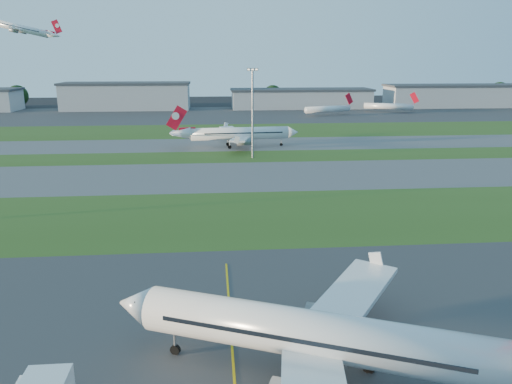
{
  "coord_description": "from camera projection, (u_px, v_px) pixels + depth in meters",
  "views": [
    {
      "loc": [
        3.59,
        -36.46,
        28.68
      ],
      "look_at": [
        10.45,
        43.47,
        7.0
      ],
      "focal_mm": 35.0,
      "sensor_mm": 36.0,
      "label": 1
    }
  ],
  "objects": [
    {
      "name": "taxiway_b",
      "position": [
        203.0,
        145.0,
        169.21
      ],
      "size": [
        300.0,
        26.0,
        0.01
      ],
      "primitive_type": "cube",
      "color": "#515154",
      "rests_on": "ground"
    },
    {
      "name": "apron_far",
      "position": [
        206.0,
        115.0,
        258.66
      ],
      "size": [
        400.0,
        80.0,
        0.01
      ],
      "primitive_type": "cube",
      "color": "#333335",
      "rests_on": "ground"
    },
    {
      "name": "airliner_taxiing",
      "position": [
        239.0,
        134.0,
        164.05
      ],
      "size": [
        39.99,
        33.84,
        12.48
      ],
      "rotation": [
        0.0,
        0.0,
        3.21
      ],
      "color": "silver",
      "rests_on": "ground"
    },
    {
      "name": "tree_east",
      "position": [
        394.0,
        95.0,
        306.95
      ],
      "size": [
        10.45,
        10.45,
        11.4
      ],
      "color": "black",
      "rests_on": "ground"
    },
    {
      "name": "airliner_departing",
      "position": [
        20.0,
        28.0,
        217.95
      ],
      "size": [
        30.32,
        25.73,
        9.46
      ],
      "rotation": [
        0.0,
        0.0,
        -0.02
      ],
      "color": "silver"
    },
    {
      "name": "grass_strip_a",
      "position": [
        196.0,
        218.0,
        92.26
      ],
      "size": [
        300.0,
        34.0,
        0.01
      ],
      "primitive_type": "cube",
      "color": "#34511B",
      "rests_on": "ground"
    },
    {
      "name": "hangar_far_east",
      "position": [
        466.0,
        96.0,
        298.58
      ],
      "size": [
        96.9,
        23.0,
        13.2
      ],
      "color": "#9DA1A5",
      "rests_on": "ground"
    },
    {
      "name": "mini_jet_near",
      "position": [
        328.0,
        109.0,
        254.36
      ],
      "size": [
        27.4,
        12.06,
        9.48
      ],
      "rotation": [
        0.0,
        0.0,
        0.36
      ],
      "color": "silver",
      "rests_on": "ground"
    },
    {
      "name": "hangar_east",
      "position": [
        301.0,
        98.0,
        290.59
      ],
      "size": [
        81.6,
        23.0,
        11.2
      ],
      "color": "#9DA1A5",
      "rests_on": "ground"
    },
    {
      "name": "airliner_parked",
      "position": [
        328.0,
        338.0,
        44.18
      ],
      "size": [
        39.89,
        33.89,
        13.2
      ],
      "rotation": [
        0.0,
        0.0,
        -0.4
      ],
      "color": "silver",
      "rests_on": "ground"
    },
    {
      "name": "tree_mid_west",
      "position": [
        173.0,
        97.0,
        294.92
      ],
      "size": [
        9.9,
        9.9,
        10.8
      ],
      "color": "black",
      "rests_on": "ground"
    },
    {
      "name": "grass_strip_b",
      "position": [
        202.0,
        157.0,
        148.05
      ],
      "size": [
        300.0,
        18.0,
        0.01
      ],
      "primitive_type": "cube",
      "color": "#34511B",
      "rests_on": "ground"
    },
    {
      "name": "tree_mid_east",
      "position": [
        273.0,
        95.0,
        302.51
      ],
      "size": [
        11.55,
        11.55,
        12.6
      ],
      "color": "black",
      "rests_on": "ground"
    },
    {
      "name": "mini_jet_far",
      "position": [
        389.0,
        106.0,
        269.16
      ],
      "size": [
        27.02,
        13.06,
        9.48
      ],
      "rotation": [
        0.0,
        0.0,
        -0.4
      ],
      "color": "silver",
      "rests_on": "ground"
    },
    {
      "name": "grass_strip_c",
      "position": [
        204.0,
        131.0,
        200.95
      ],
      "size": [
        300.0,
        40.0,
        0.01
      ],
      "primitive_type": "cube",
      "color": "#34511B",
      "rests_on": "ground"
    },
    {
      "name": "taxiway_a",
      "position": [
        200.0,
        177.0,
        124.0
      ],
      "size": [
        300.0,
        32.0,
        0.01
      ],
      "primitive_type": "cube",
      "color": "#515154",
      "rests_on": "ground"
    },
    {
      "name": "tree_far_east",
      "position": [
        499.0,
        92.0,
        316.23
      ],
      "size": [
        12.65,
        12.65,
        13.8
      ],
      "color": "black",
      "rests_on": "ground"
    },
    {
      "name": "tree_west",
      "position": [
        18.0,
        96.0,
        291.0
      ],
      "size": [
        12.1,
        12.1,
        13.2
      ],
      "color": "black",
      "rests_on": "ground"
    },
    {
      "name": "light_mast_centre",
      "position": [
        253.0,
        107.0,
        143.5
      ],
      "size": [
        3.2,
        0.7,
        25.8
      ],
      "color": "gray",
      "rests_on": "ground"
    },
    {
      "name": "hangar_west",
      "position": [
        126.0,
        96.0,
        281.81
      ],
      "size": [
        71.4,
        23.0,
        15.2
      ],
      "color": "#9DA1A5",
      "rests_on": "ground"
    }
  ]
}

